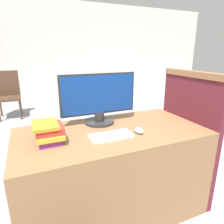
% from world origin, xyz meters
% --- Properties ---
extents(wall_back, '(12.00, 0.06, 2.80)m').
position_xyz_m(wall_back, '(0.00, 5.72, 1.40)').
color(wall_back, beige).
rests_on(wall_back, ground_plane).
extents(desk, '(1.43, 0.73, 0.72)m').
position_xyz_m(desk, '(0.00, 0.37, 0.36)').
color(desk, '#8C603D').
rests_on(desk, ground_plane).
extents(carrel_divider, '(0.07, 0.67, 1.15)m').
position_xyz_m(carrel_divider, '(0.74, 0.34, 0.58)').
color(carrel_divider, '#5B1E28').
rests_on(carrel_divider, ground_plane).
extents(monitor, '(0.64, 0.25, 0.42)m').
position_xyz_m(monitor, '(-0.03, 0.57, 0.93)').
color(monitor, '#282828').
rests_on(monitor, desk).
extents(keyboard, '(0.30, 0.14, 0.02)m').
position_xyz_m(keyboard, '(-0.05, 0.26, 0.73)').
color(keyboard, white).
rests_on(keyboard, desk).
extents(mouse, '(0.06, 0.09, 0.04)m').
position_xyz_m(mouse, '(0.16, 0.24, 0.74)').
color(mouse, white).
rests_on(mouse, desk).
extents(book_stack, '(0.19, 0.25, 0.13)m').
position_xyz_m(book_stack, '(-0.46, 0.36, 0.79)').
color(book_stack, '#7A3384').
rests_on(book_stack, desk).
extents(far_chair, '(0.44, 0.44, 0.94)m').
position_xyz_m(far_chair, '(-0.92, 3.55, 0.51)').
color(far_chair, '#4C3323').
rests_on(far_chair, ground_plane).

